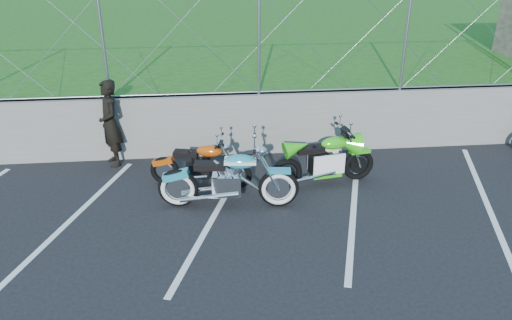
{
  "coord_description": "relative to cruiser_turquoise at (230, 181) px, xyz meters",
  "views": [
    {
      "loc": [
        -0.07,
        -6.35,
        4.34
      ],
      "look_at": [
        0.72,
        1.3,
        0.82
      ],
      "focal_mm": 35.0,
      "sensor_mm": 36.0,
      "label": 1
    }
  ],
  "objects": [
    {
      "name": "naked_orange",
      "position": [
        -0.48,
        0.79,
        -0.07
      ],
      "size": [
        1.89,
        0.66,
        0.96
      ],
      "rotation": [
        0.0,
        0.0,
        -0.22
      ],
      "color": "black",
      "rests_on": "ground"
    },
    {
      "name": "cruiser_turquoise",
      "position": [
        0.0,
        0.0,
        0.0
      ],
      "size": [
        2.42,
        0.76,
        1.2
      ],
      "rotation": [
        0.0,
        0.0,
        -0.1
      ],
      "color": "black",
      "rests_on": "ground"
    },
    {
      "name": "retaining_wall",
      "position": [
        -0.26,
        2.29,
        0.17
      ],
      "size": [
        30.0,
        0.22,
        1.3
      ],
      "primitive_type": "cube",
      "color": "slate",
      "rests_on": "ground"
    },
    {
      "name": "parking_lines",
      "position": [
        0.94,
        -0.21,
        -0.48
      ],
      "size": [
        18.29,
        4.31,
        0.01
      ],
      "color": "silver",
      "rests_on": "ground"
    },
    {
      "name": "grass_field",
      "position": [
        -0.26,
        12.29,
        0.17
      ],
      "size": [
        30.0,
        20.0,
        1.3
      ],
      "primitive_type": "cube",
      "color": "#1B4C14",
      "rests_on": "ground"
    },
    {
      "name": "ground",
      "position": [
        -0.26,
        -1.21,
        -0.48
      ],
      "size": [
        90.0,
        90.0,
        0.0
      ],
      "primitive_type": "plane",
      "color": "black",
      "rests_on": "ground"
    },
    {
      "name": "sportbike_green",
      "position": [
        1.8,
        0.66,
        -0.02
      ],
      "size": [
        2.05,
        0.73,
        1.07
      ],
      "rotation": [
        0.0,
        0.0,
        0.17
      ],
      "color": "black",
      "rests_on": "ground"
    },
    {
      "name": "person_standing",
      "position": [
        -2.27,
        1.99,
        0.4
      ],
      "size": [
        0.64,
        0.76,
        1.76
      ],
      "primitive_type": "imported",
      "rotation": [
        0.0,
        0.0,
        -1.16
      ],
      "color": "black",
      "rests_on": "ground"
    },
    {
      "name": "chain_link_fence",
      "position": [
        -0.26,
        2.29,
        1.82
      ],
      "size": [
        28.0,
        0.03,
        2.0
      ],
      "color": "gray",
      "rests_on": "retaining_wall"
    }
  ]
}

